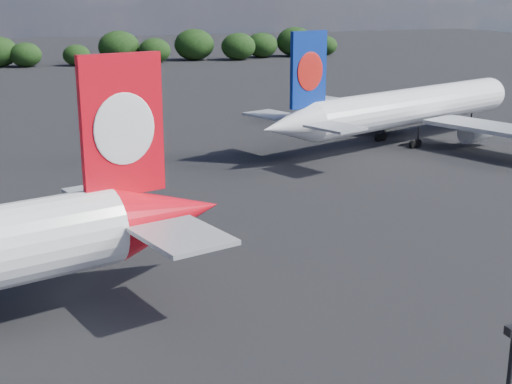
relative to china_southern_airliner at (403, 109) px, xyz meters
name	(u,v)px	position (x,y,z in m)	size (l,w,h in m)	color
china_southern_airliner	(403,109)	(0.00, 0.00, 0.00)	(46.71, 44.89, 15.69)	white
billboard_yellow	(27,52)	(-41.17, 127.63, -0.91)	(5.00, 0.30, 5.50)	yellow
horizon_treeline	(7,51)	(-46.36, 126.02, -0.58)	(207.18, 17.39, 9.34)	black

